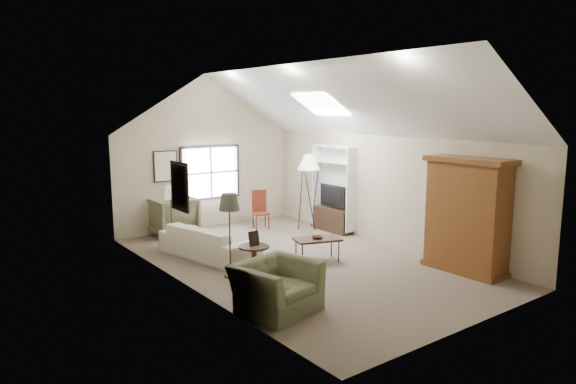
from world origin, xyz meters
TOP-DOWN VIEW (x-y plane):
  - room_shell at (0.00, 0.00)m, footprint 5.01×8.01m
  - window at (0.10, 3.96)m, footprint 1.72×0.08m
  - skylight at (1.30, 0.90)m, footprint 0.80×1.20m
  - wall_art at (-1.88, 1.94)m, footprint 1.97×3.71m
  - armoire at (2.18, -2.40)m, footprint 0.60×1.50m
  - tv_alcove at (2.34, 1.60)m, footprint 0.32×1.30m
  - media_console at (2.32, 1.60)m, footprint 0.34×1.18m
  - tv_panel at (2.32, 1.60)m, footprint 0.05×0.90m
  - sofa at (-1.34, 1.40)m, footprint 1.38×2.45m
  - armchair_near at (-1.91, -1.87)m, footprint 1.41×1.29m
  - armchair_far at (-1.14, 3.70)m, footprint 1.07×1.09m
  - coffee_table at (0.31, -0.19)m, footprint 1.05×0.78m
  - bowl at (0.31, -0.19)m, footprint 0.28×0.28m
  - side_table at (-1.24, -0.20)m, footprint 0.69×0.69m
  - side_chair at (0.99, 2.92)m, footprint 0.50×0.50m
  - tripod_lamp at (1.97, 2.16)m, footprint 0.72×0.72m
  - dark_lamp at (-1.64, -0.00)m, footprint 0.46×0.46m
  - tan_lamp at (-1.64, 2.60)m, footprint 0.35×0.35m

SIDE VIEW (x-z plane):
  - coffee_table at x=0.31m, z-range 0.00..0.48m
  - side_table at x=-1.24m, z-range 0.00..0.58m
  - media_console at x=2.32m, z-range 0.00..0.60m
  - sofa at x=-1.34m, z-range 0.00..0.67m
  - armchair_near at x=-1.91m, z-range 0.00..0.78m
  - armchair_far at x=-1.14m, z-range 0.00..0.96m
  - side_chair at x=0.99m, z-range 0.00..1.01m
  - bowl at x=0.31m, z-range 0.48..0.53m
  - tan_lamp at x=-1.64m, z-range 0.00..1.45m
  - dark_lamp at x=-1.64m, z-range 0.00..1.61m
  - tv_panel at x=2.32m, z-range 0.65..1.20m
  - tripod_lamp at x=1.97m, z-range 0.00..2.00m
  - armoire at x=2.18m, z-range 0.00..2.20m
  - tv_alcove at x=2.34m, z-range 0.10..2.20m
  - window at x=0.10m, z-range 0.74..2.16m
  - wall_art at x=-1.88m, z-range 1.29..2.17m
  - room_shell at x=0.00m, z-range 1.21..5.21m
  - skylight at x=1.30m, z-range 2.96..3.48m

